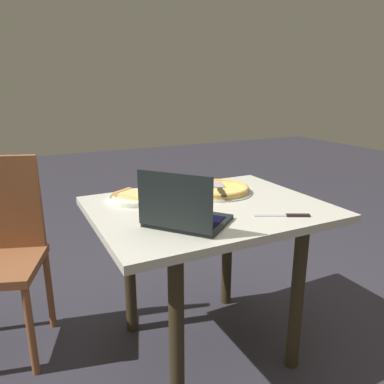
% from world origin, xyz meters
% --- Properties ---
extents(ground_plane, '(12.00, 12.00, 0.00)m').
position_xyz_m(ground_plane, '(0.00, 0.00, 0.00)').
color(ground_plane, '#302D38').
extents(dining_table, '(1.03, 0.81, 0.75)m').
position_xyz_m(dining_table, '(0.00, 0.00, 0.64)').
color(dining_table, beige).
rests_on(dining_table, ground_plane).
extents(laptop, '(0.38, 0.38, 0.23)m').
position_xyz_m(laptop, '(0.21, 0.18, 0.80)').
color(laptop, black).
rests_on(laptop, dining_table).
extents(pizza_plate, '(0.26, 0.26, 0.04)m').
position_xyz_m(pizza_plate, '(0.27, -0.23, 0.77)').
color(pizza_plate, white).
rests_on(pizza_plate, dining_table).
extents(pizza_tray, '(0.35, 0.35, 0.04)m').
position_xyz_m(pizza_tray, '(-0.15, -0.16, 0.77)').
color(pizza_tray, '#A8AAAF').
rests_on(pizza_tray, dining_table).
extents(table_knife, '(0.22, 0.12, 0.01)m').
position_xyz_m(table_knife, '(-0.22, 0.28, 0.76)').
color(table_knife, '#BCB2C8').
rests_on(table_knife, dining_table).
extents(chair_near, '(0.50, 0.50, 0.96)m').
position_xyz_m(chair_near, '(0.88, -0.48, 0.54)').
color(chair_near, brown).
rests_on(chair_near, ground_plane).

